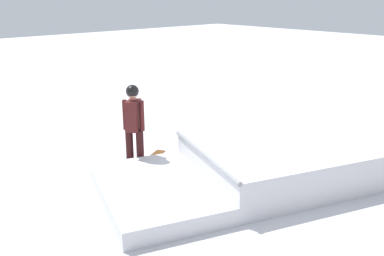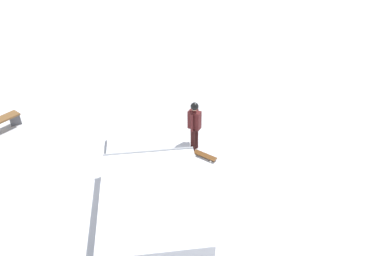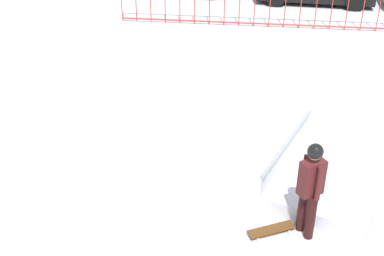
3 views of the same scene
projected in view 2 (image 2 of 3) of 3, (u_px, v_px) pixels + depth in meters
name	position (u px, v px, depth m)	size (l,w,h in m)	color
ground_plane	(136.00, 188.00, 10.76)	(60.00, 60.00, 0.00)	silver
skate_ramp	(152.00, 193.00, 10.14)	(5.96, 4.28, 0.74)	silver
skater	(194.00, 123.00, 11.72)	(0.44, 0.40, 1.73)	black
skateboard	(205.00, 155.00, 11.88)	(0.80, 0.55, 0.09)	#593314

